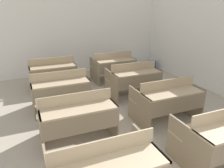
{
  "coord_description": "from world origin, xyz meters",
  "views": [
    {
      "loc": [
        -1.5,
        -0.28,
        2.21
      ],
      "look_at": [
        0.05,
        3.46,
        0.74
      ],
      "focal_mm": 35.0,
      "sensor_mm": 36.0,
      "label": 1
    }
  ],
  "objects": [
    {
      "name": "wastepaper_bin",
      "position": [
        2.83,
        6.31,
        0.15
      ],
      "size": [
        0.3,
        0.3,
        0.3
      ],
      "color": "#33477A",
      "rests_on": "ground_plane"
    },
    {
      "name": "bench_third_left",
      "position": [
        -0.83,
        4.3,
        0.46
      ],
      "size": [
        1.22,
        0.84,
        0.87
      ],
      "color": "#81725B",
      "rests_on": "ground_plane"
    },
    {
      "name": "wall_back",
      "position": [
        0.0,
        6.96,
        1.43
      ],
      "size": [
        6.33,
        0.06,
        2.86
      ],
      "color": "silver",
      "rests_on": "ground_plane"
    },
    {
      "name": "bench_front_right",
      "position": [
        1.0,
        1.6,
        0.46
      ],
      "size": [
        1.22,
        0.84,
        0.87
      ],
      "color": "#7D6E57",
      "rests_on": "ground_plane"
    },
    {
      "name": "bench_second_left",
      "position": [
        -0.8,
        2.95,
        0.46
      ],
      "size": [
        1.22,
        0.84,
        0.87
      ],
      "color": "#83745D",
      "rests_on": "ground_plane"
    },
    {
      "name": "bench_back_left",
      "position": [
        -0.8,
        5.69,
        0.46
      ],
      "size": [
        1.22,
        0.84,
        0.87
      ],
      "color": "#796A53",
      "rests_on": "ground_plane"
    },
    {
      "name": "bench_back_right",
      "position": [
        1.02,
        5.67,
        0.46
      ],
      "size": [
        1.22,
        0.84,
        0.87
      ],
      "color": "#7E6E58",
      "rests_on": "ground_plane"
    },
    {
      "name": "bench_third_right",
      "position": [
        1.01,
        4.34,
        0.46
      ],
      "size": [
        1.22,
        0.84,
        0.87
      ],
      "color": "#7B6C55",
      "rests_on": "ground_plane"
    },
    {
      "name": "bench_second_right",
      "position": [
        1.01,
        2.94,
        0.46
      ],
      "size": [
        1.22,
        0.84,
        0.87
      ],
      "color": "#796A53",
      "rests_on": "ground_plane"
    }
  ]
}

